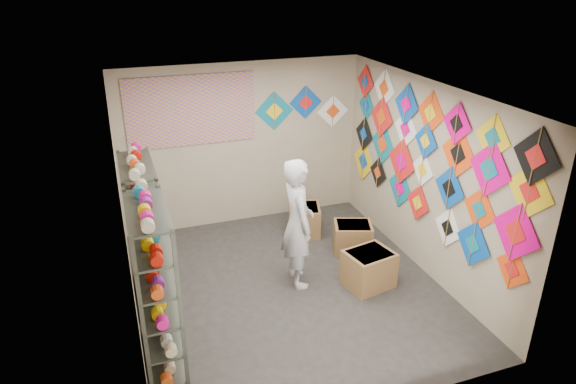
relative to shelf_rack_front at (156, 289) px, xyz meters
name	(u,v)px	position (x,y,z in m)	size (l,w,h in m)	color
ground	(288,288)	(1.78, 0.85, -0.95)	(4.50, 4.50, 0.00)	#2E2B28
room_walls	(289,177)	(1.78, 0.85, 0.69)	(4.50, 4.50, 4.50)	tan
shelf_rack_front	(156,289)	(0.00, 0.00, 0.00)	(0.40, 1.10, 1.90)	#4C5147
shelf_rack_back	(144,233)	(0.00, 1.30, 0.00)	(0.40, 1.10, 1.90)	#4C5147
string_spools	(149,251)	(0.00, 0.65, 0.10)	(0.12, 2.36, 0.12)	#F9159A
kite_wall_display	(426,158)	(3.76, 0.82, 0.71)	(0.05, 4.27, 2.04)	#FF4B10
back_wall_kites	(302,109)	(2.81, 3.09, 0.92)	(1.66, 0.02, 0.76)	#0C7892
poster	(191,111)	(0.98, 3.08, 1.05)	(2.00, 0.01, 1.10)	#9153B4
shopkeeper	(298,223)	(1.95, 0.97, -0.04)	(0.47, 0.69, 1.82)	silver
carton_a	(369,269)	(2.84, 0.55, -0.69)	(0.62, 0.51, 0.51)	brown
carton_b	(353,238)	(3.04, 1.46, -0.72)	(0.57, 0.46, 0.46)	brown
carton_c	(304,220)	(2.56, 2.26, -0.71)	(0.49, 0.54, 0.47)	brown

